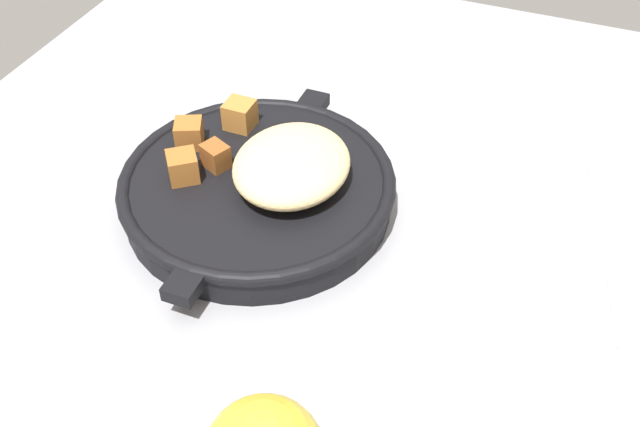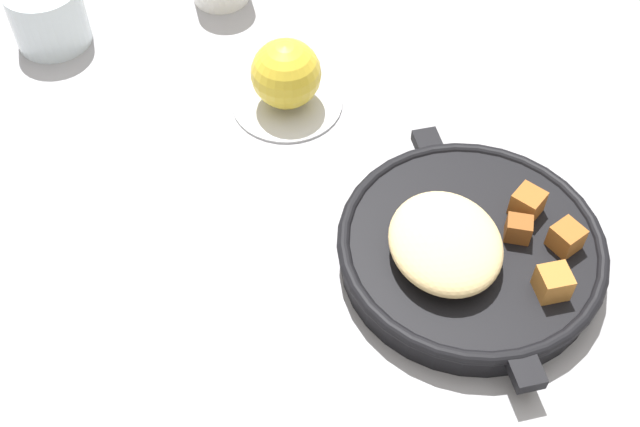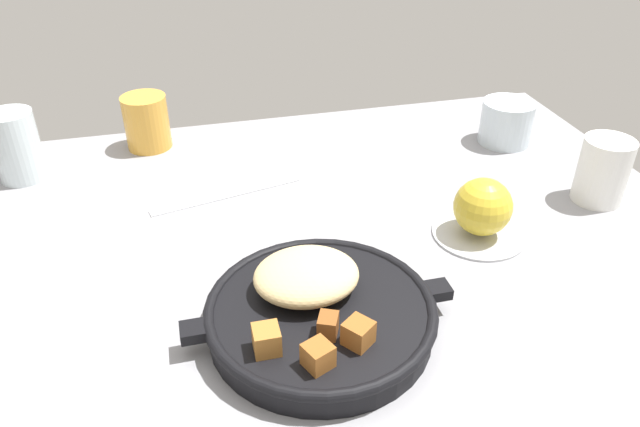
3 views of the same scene
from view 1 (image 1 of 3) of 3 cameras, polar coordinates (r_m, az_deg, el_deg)
name	(u,v)px [view 1 (image 1 of 3)]	position (r cm, az deg, el deg)	size (l,w,h in cm)	color
ground_plane	(343,289)	(59.84, 1.73, -5.73)	(97.18, 87.01, 2.40)	gray
cast_iron_skillet	(261,185)	(63.54, -4.48, 2.19)	(27.73, 23.41, 6.67)	black
butter_knife	(611,246)	(65.61, 21.24, -2.28)	(21.54, 1.60, 0.36)	silver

